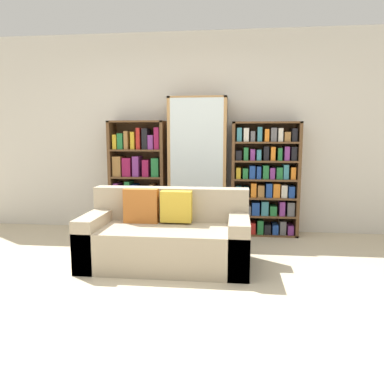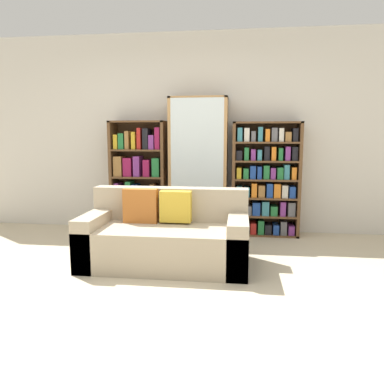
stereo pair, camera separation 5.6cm
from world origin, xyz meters
The scene contains 7 objects.
ground_plane centered at (0.00, 0.00, 0.00)m, with size 16.00×16.00×0.00m, color beige.
wall_back centered at (0.00, 2.24, 1.35)m, with size 7.07×0.06×2.70m.
couch centered at (-0.08, 0.71, 0.28)m, with size 1.67×0.82×0.77m.
bookshelf_left centered at (-0.72, 2.03, 0.73)m, with size 0.76×0.32×1.52m.
display_cabinet centered at (0.11, 2.01, 0.90)m, with size 0.76×0.36×1.82m.
bookshelf_right centered at (1.01, 2.03, 0.73)m, with size 0.88×0.32×1.50m.
wine_bottle centered at (0.60, 1.56, 0.17)m, with size 0.08×0.08×0.41m.
Camera 1 is at (0.62, -2.98, 1.31)m, focal length 35.00 mm.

